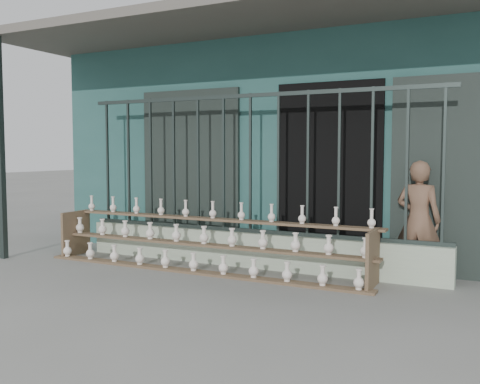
% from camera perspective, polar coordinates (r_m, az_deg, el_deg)
% --- Properties ---
extents(ground, '(60.00, 60.00, 0.00)m').
position_cam_1_polar(ground, '(5.95, -4.36, -10.30)').
color(ground, slate).
extents(workshop_building, '(7.40, 6.60, 3.21)m').
position_cam_1_polar(workshop_building, '(9.64, 8.63, 4.96)').
color(workshop_building, '#275350').
rests_on(workshop_building, ground).
extents(parapet_wall, '(5.00, 0.20, 0.45)m').
position_cam_1_polar(parapet_wall, '(7.02, 1.09, -6.15)').
color(parapet_wall, '#B5C6AA').
rests_on(parapet_wall, ground).
extents(security_fence, '(5.00, 0.04, 1.80)m').
position_cam_1_polar(security_fence, '(6.91, 1.11, 3.05)').
color(security_fence, '#283330').
rests_on(security_fence, parapet_wall).
extents(shelf_rack, '(4.50, 0.68, 0.85)m').
position_cam_1_polar(shelf_rack, '(6.86, -3.97, -5.29)').
color(shelf_rack, brown).
rests_on(shelf_rack, ground).
extents(elderly_woman, '(0.55, 0.40, 1.40)m').
position_cam_1_polar(elderly_woman, '(6.62, 18.51, -2.85)').
color(elderly_woman, brown).
rests_on(elderly_woman, ground).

